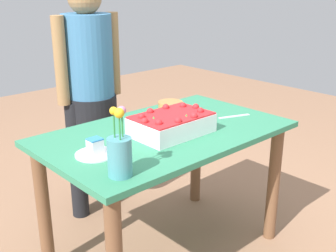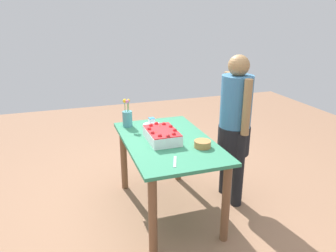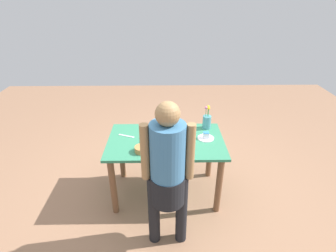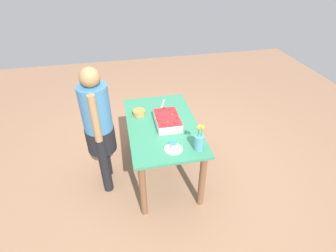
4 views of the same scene
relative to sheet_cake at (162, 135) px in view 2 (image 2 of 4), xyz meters
The scene contains 8 objects.
ground_plane 0.80m from the sheet_cake, 80.90° to the left, with size 8.00×8.00×0.00m, color #966C50.
dining_table 0.20m from the sheet_cake, 80.90° to the left, with size 1.29×0.78×0.75m.
sheet_cake is the anchor object (origin of this frame).
serving_plate_with_slice 0.44m from the sheet_cake, behind, with size 0.18×0.18×0.08m.
cake_knife 0.46m from the sheet_cake, ahead, with size 0.20×0.02×0.00m, color silver.
flower_vase 0.53m from the sheet_cake, 155.89° to the right, with size 0.10×0.10×0.29m.
fruit_bowl 0.39m from the sheet_cake, 48.04° to the left, with size 0.15×0.15×0.06m, color #BC7B41.
person_standing 0.75m from the sheet_cake, 90.19° to the left, with size 0.45×0.31×1.49m.
Camera 2 is at (2.64, -0.88, 1.86)m, focal length 35.00 mm.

